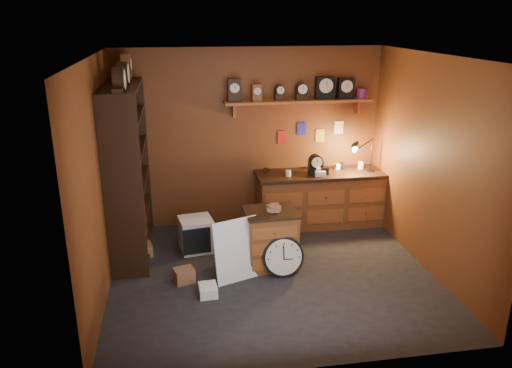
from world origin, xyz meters
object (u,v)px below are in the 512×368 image
object	(u,v)px
low_cabinet	(271,236)
shelving_unit	(125,165)
workbench	(320,196)
big_round_clock	(283,257)

from	to	relation	value
low_cabinet	shelving_unit	bearing A→B (deg)	155.90
shelving_unit	workbench	world-z (taller)	shelving_unit
shelving_unit	low_cabinet	world-z (taller)	shelving_unit
shelving_unit	workbench	size ratio (longest dim) A/B	1.29
shelving_unit	big_round_clock	size ratio (longest dim) A/B	4.90
low_cabinet	workbench	bearing A→B (deg)	47.63
shelving_unit	big_round_clock	xyz separation A→B (m)	(1.93, -1.02, -1.00)
big_round_clock	workbench	bearing A→B (deg)	58.76
workbench	low_cabinet	distance (m)	1.59
low_cabinet	big_round_clock	bearing A→B (deg)	-72.53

